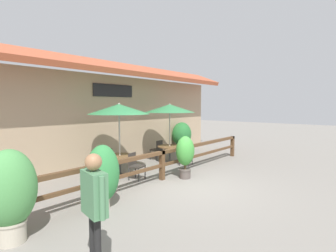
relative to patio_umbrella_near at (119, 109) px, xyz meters
name	(u,v)px	position (x,y,z in m)	size (l,w,h in m)	color
ground_plane	(189,186)	(0.56, -2.48, -2.28)	(60.00, 60.00, 0.00)	gray
building_facade	(103,112)	(0.56, 1.62, -0.12)	(14.28, 1.49, 4.23)	tan
patio_railing	(162,159)	(0.56, -1.43, -1.59)	(10.40, 0.14, 0.95)	brown
patio_umbrella_near	(119,109)	(0.00, 0.00, 0.00)	(2.10, 2.10, 2.50)	#B7B2A8
dining_table_near	(120,159)	(0.00, 0.00, -1.71)	(1.02, 1.02, 0.71)	brown
chair_near_streetside	(135,165)	(0.03, -0.73, -1.79)	(0.50, 0.50, 0.87)	#332D28
chair_near_wallside	(105,159)	(-0.05, 0.73, -1.79)	(0.43, 0.43, 0.87)	#332D28
patio_umbrella_middle	(170,108)	(2.71, 0.00, 0.00)	(2.10, 2.10, 2.50)	#B7B2A8
dining_table_middle	(170,149)	(2.71, 0.00, -1.71)	(1.02, 1.02, 0.71)	brown
chair_middle_streetside	(185,153)	(2.72, -0.76, -1.79)	(0.48, 0.48, 0.87)	#332D28
chair_middle_wallside	(157,149)	(2.79, 0.77, -1.79)	(0.42, 0.42, 0.87)	#332D28
potted_plant_small_flowering	(103,174)	(-2.12, -1.91, -1.47)	(0.81, 0.73, 1.51)	#B7AD99
potted_plant_tall_tropical	(185,153)	(1.17, -1.90, -1.45)	(0.65, 0.59, 1.40)	#564C47
potted_plant_corner_fern	(10,192)	(-4.09, -1.92, -1.37)	(0.90, 0.81, 1.67)	#B7AD99
potted_plant_entrance_palm	(182,136)	(5.02, 1.07, -1.43)	(1.05, 0.95, 1.55)	#564C47
pedestrian	(94,198)	(-3.67, -3.80, -1.16)	(0.31, 0.60, 1.75)	black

